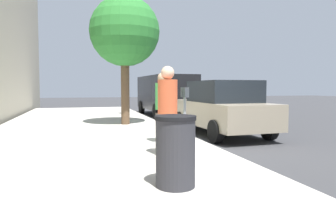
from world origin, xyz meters
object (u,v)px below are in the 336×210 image
parked_sedan_near (221,108)px  parked_van_far (165,93)px  pedestrian_at_meter (163,101)px  traffic_signal (129,67)px  trash_bin (175,151)px  parking_meter (185,102)px  pedestrian_bystander (168,103)px  street_tree (125,32)px

parked_sedan_near → parked_van_far: bearing=0.0°
parked_sedan_near → pedestrian_at_meter: bearing=124.5°
parked_sedan_near → parked_van_far: size_ratio=0.85×
traffic_signal → trash_bin: traffic_signal is taller
pedestrian_at_meter → parking_meter: bearing=3.1°
parking_meter → pedestrian_at_meter: pedestrian_at_meter is taller
pedestrian_bystander → trash_bin: size_ratio=1.82×
traffic_signal → parking_meter: bearing=-178.3°
pedestrian_at_meter → traffic_signal: traffic_signal is taller
parked_van_far → street_tree: bearing=147.4°
parking_meter → pedestrian_bystander: size_ratio=0.77×
parking_meter → pedestrian_at_meter: bearing=95.1°
parking_meter → street_tree: street_tree is taller
pedestrian_at_meter → trash_bin: size_ratio=1.77×
parked_sedan_near → parked_van_far: (6.84, 0.00, 0.36)m
parked_sedan_near → trash_bin: bearing=147.6°
pedestrian_bystander → parking_meter: bearing=13.8°
pedestrian_bystander → traffic_signal: (9.44, -0.67, 1.33)m
pedestrian_bystander → trash_bin: (-1.85, 0.42, -0.59)m
parked_sedan_near → trash_bin: size_ratio=4.39×
pedestrian_at_meter → street_tree: bearing=93.0°
street_tree → trash_bin: street_tree is taller
traffic_signal → trash_bin: (-11.29, 1.08, -1.92)m
parking_meter → street_tree: (4.09, 0.96, 2.47)m
pedestrian_at_meter → parked_van_far: (8.52, -2.44, 0.05)m
street_tree → parked_sedan_near: bearing=-131.4°
parked_sedan_near → traffic_signal: (6.31, 2.07, 1.68)m
parking_meter → parked_van_far: bearing=-12.2°
pedestrian_at_meter → street_tree: street_tree is taller
street_tree → traffic_signal: 4.05m
parked_van_far → pedestrian_at_meter: bearing=164.0°
pedestrian_at_meter → street_tree: (4.14, 0.36, 2.43)m
parked_van_far → trash_bin: size_ratio=5.18×
parking_meter → pedestrian_at_meter: 0.61m
street_tree → pedestrian_bystander: bearing=-179.4°
parked_van_far → street_tree: street_tree is taller
trash_bin → pedestrian_bystander: bearing=-12.7°
parked_sedan_near → trash_bin: 5.90m
pedestrian_at_meter → parked_sedan_near: 2.98m
parked_van_far → traffic_signal: 2.51m
parked_sedan_near → street_tree: 4.63m
trash_bin → street_tree: bearing=-2.7°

